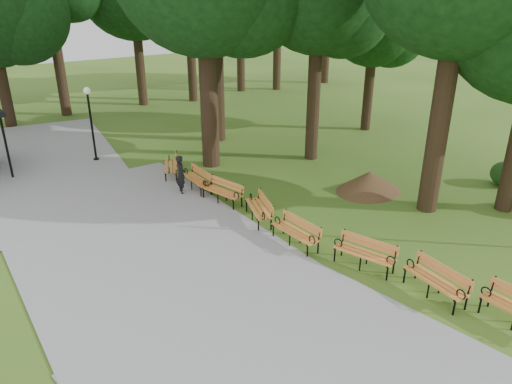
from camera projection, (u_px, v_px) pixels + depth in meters
ground at (320, 260)px, 14.09m from camera, size 100.00×100.00×0.00m
path at (152, 260)px, 14.03m from camera, size 12.00×38.00×0.06m
person at (181, 175)px, 18.54m from camera, size 0.50×0.65×1.58m
lamp_post at (89, 109)px, 21.58m from camera, size 0.32×0.32×3.47m
dirt_mound at (369, 181)px, 18.87m from camera, size 2.38×2.38×0.84m
bench_1 at (435, 281)px, 12.28m from camera, size 0.90×1.97×0.88m
bench_2 at (364, 254)px, 13.57m from camera, size 1.10×2.00×0.88m
bench_3 at (295, 232)px, 14.79m from camera, size 0.67×1.91×0.88m
bench_4 at (258, 209)px, 16.42m from camera, size 1.31×2.00×0.88m
bench_5 at (222, 192)px, 17.81m from camera, size 0.97×1.98×0.88m
bench_6 at (196, 179)px, 19.01m from camera, size 0.78×1.94×0.88m
bench_7 at (171, 166)px, 20.50m from camera, size 1.45×1.98×0.88m
lawn_tree_5 at (375, 19)px, 25.35m from camera, size 5.15×5.15×8.72m
shrub_1 at (503, 185)px, 19.64m from camera, size 1.18×1.18×1.00m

